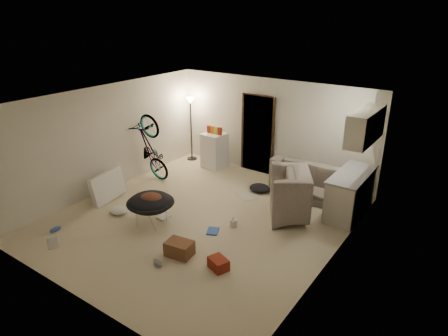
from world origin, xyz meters
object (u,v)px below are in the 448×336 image
Objects in this scene: saucer_chair at (151,206)px; juicer at (233,222)px; drink_case_b at (218,264)px; armchair at (308,201)px; mini_fridge at (214,150)px; tv_box at (108,187)px; bicycle at (151,162)px; drink_case_a at (179,248)px; kitchen_counter at (350,194)px; sofa at (318,183)px; floor_lamp at (191,115)px.

juicer is (1.41, 0.88, -0.31)m from saucer_chair.
saucer_chair is 2.85× the size of drink_case_b.
armchair is 3.50× the size of drink_case_b.
saucer_chair is at bearing -171.47° from drink_case_b.
armchair is 5.43× the size of juicer.
mini_fridge is 3.15m from tv_box.
tv_box is (0.00, -1.41, -0.15)m from bicycle.
drink_case_a is at bearing -125.68° from bicycle.
kitchen_counter is 1.58× the size of mini_fridge.
mini_fridge is 4.70m from drink_case_b.
sofa is at bearing -18.47° from armchair.
juicer is (-0.82, -2.32, -0.22)m from sofa.
mini_fridge is at bearing 148.03° from drink_case_b.
drink_case_a reaches higher than juicer.
sofa is 4.56× the size of drink_case_a.
drink_case_a is at bearing -153.93° from drink_case_b.
juicer is at bearing 72.64° from drink_case_a.
juicer is (3.02, 0.62, -0.23)m from tv_box.
floor_lamp reaches higher than sofa.
juicer is (-1.71, -1.87, -0.35)m from kitchen_counter.
tv_box is 4.53× the size of juicer.
mini_fridge reaches higher than saucer_chair.
saucer_chair is 1.69m from juicer.
armchair is 0.65× the size of bicycle.
kitchen_counter is 0.83× the size of bicycle.
floor_lamp reaches higher than drink_case_a.
mini_fridge is at bearing 109.88° from drink_case_a.
saucer_chair is (1.72, -3.40, -0.90)m from floor_lamp.
saucer_chair is 0.98× the size of tv_box.
drink_case_a is at bearing -99.44° from juicer.
mini_fridge reaches higher than sofa.
kitchen_counter reaches higher than tv_box.
drink_case_b is (0.80, 0.07, -0.04)m from drink_case_a.
tv_box is (-4.73, -2.49, -0.12)m from kitchen_counter.
armchair is at bearing 99.94° from drink_case_b.
mini_fridge is 3.41m from saucer_chair.
floor_lamp reaches higher than tv_box.
armchair reaches higher than sofa.
armchair is (0.24, -1.14, 0.07)m from sofa.
drink_case_b is at bearing -12.58° from saucer_chair.
kitchen_counter is at bearing -7.66° from floor_lamp.
kitchen_counter is 4.85m from bicycle.
floor_lamp reaches higher than kitchen_counter.
saucer_chair is 1.31m from drink_case_a.
floor_lamp is at bearing 141.07° from juicer.
floor_lamp is at bearing -5.42° from sofa.
kitchen_counter reaches higher than juicer.
juicer is (-0.57, 1.32, -0.01)m from drink_case_b.
mini_fridge is (0.78, 1.64, 0.00)m from bicycle.
armchair is 4.11m from bicycle.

